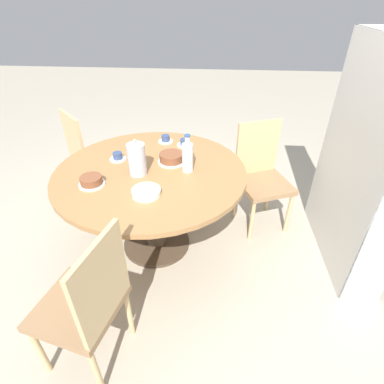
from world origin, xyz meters
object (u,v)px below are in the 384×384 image
object	(u,v)px
chair_b	(87,303)
cup_b	(118,157)
chair_a	(91,156)
cup_a	(184,143)
cake_main	(171,158)
bookshelf	(362,170)
cup_c	(166,139)
coffee_pot	(137,158)
water_bottle	(188,157)
chair_c	(261,175)
cake_second	(91,181)

from	to	relation	value
chair_b	cup_b	world-z (taller)	chair_b
chair_a	chair_b	distance (m)	1.73
chair_b	cup_a	bearing A→B (deg)	178.68
cake_main	cup_b	size ratio (longest dim) A/B	1.63
bookshelf	cake_main	size ratio (longest dim) A/B	7.83
cake_main	cup_b	xyz separation A→B (m)	(-0.01, -0.43, -0.01)
cup_a	chair_a	bearing A→B (deg)	-102.76
cup_c	chair_b	bearing A→B (deg)	-7.76
bookshelf	coffee_pot	bearing A→B (deg)	93.90
water_bottle	cup_a	size ratio (longest dim) A/B	2.18
chair_c	cup_c	distance (m)	0.90
cup_c	bookshelf	bearing A→B (deg)	73.16
chair_a	water_bottle	size ratio (longest dim) A/B	3.35
chair_c	cup_a	distance (m)	0.74
chair_b	cup_b	size ratio (longest dim) A/B	7.30
cake_second	cup_b	size ratio (longest dim) A/B	1.37
cup_a	cake_second	bearing A→B (deg)	-40.15
chair_b	chair_c	world-z (taller)	same
cup_b	chair_b	bearing A→B (deg)	6.25
cup_a	cup_b	distance (m)	0.58
cake_second	cup_b	distance (m)	0.38
cake_main	cake_second	distance (m)	0.62
cake_main	chair_a	bearing A→B (deg)	-120.69
chair_a	coffee_pot	world-z (taller)	coffee_pot
cake_second	bookshelf	bearing A→B (deg)	98.54
chair_b	water_bottle	bearing A→B (deg)	169.44
chair_c	bookshelf	size ratio (longest dim) A/B	0.57
water_bottle	chair_b	bearing A→B (deg)	-24.00
coffee_pot	cake_second	world-z (taller)	coffee_pot
chair_c	cake_second	bearing A→B (deg)	-173.77
cake_main	cup_c	xyz separation A→B (m)	(-0.37, -0.10, -0.01)
chair_a	cup_a	size ratio (longest dim) A/B	7.30
chair_c	cake_second	world-z (taller)	chair_c
chair_b	cup_c	size ratio (longest dim) A/B	7.30
coffee_pot	cup_c	xyz separation A→B (m)	(-0.56, 0.11, -0.10)
cake_main	cake_second	bearing A→B (deg)	-53.67
cake_second	water_bottle	bearing A→B (deg)	111.22
cup_b	cake_main	bearing A→B (deg)	88.66
coffee_pot	cake_main	world-z (taller)	coffee_pot
cup_c	water_bottle	bearing A→B (deg)	26.11
cup_b	cup_c	world-z (taller)	same
cake_second	cup_c	size ratio (longest dim) A/B	1.37
chair_c	bookshelf	world-z (taller)	bookshelf
coffee_pot	cake_main	size ratio (longest dim) A/B	1.28
chair_b	water_bottle	size ratio (longest dim) A/B	3.35
chair_b	coffee_pot	distance (m)	0.99
cup_a	chair_c	bearing A→B (deg)	88.62
coffee_pot	cake_second	bearing A→B (deg)	-58.35
chair_c	cup_a	bearing A→B (deg)	157.16
cup_a	chair_b	bearing A→B (deg)	-14.76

